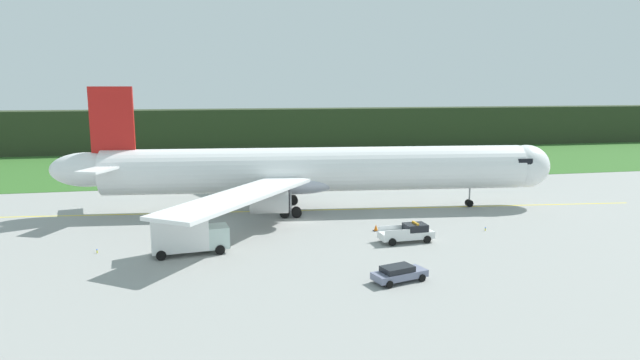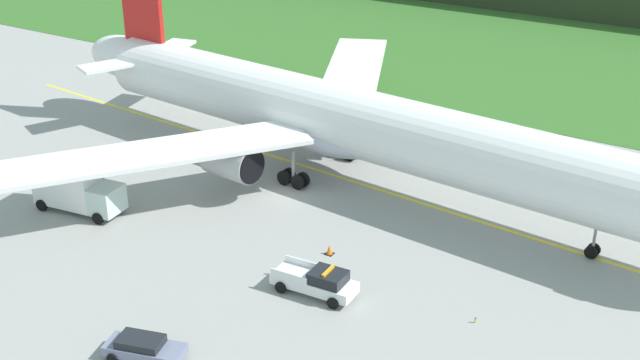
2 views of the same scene
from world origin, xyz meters
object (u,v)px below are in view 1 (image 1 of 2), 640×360
object	(u,v)px
catering_truck	(187,234)
apron_cone	(376,228)
staff_car	(399,273)
ops_pickup_truck	(408,233)
airliner	(313,171)

from	to	relation	value
catering_truck	apron_cone	distance (m)	20.01
staff_car	apron_cone	size ratio (longest dim) A/B	6.70
ops_pickup_truck	apron_cone	xyz separation A→B (m)	(-1.89, 4.60, -0.56)
catering_truck	staff_car	world-z (taller)	catering_truck
airliner	staff_car	xyz separation A→B (m)	(1.98, -26.12, -4.28)
airliner	ops_pickup_truck	world-z (taller)	airliner
airliner	ops_pickup_truck	distance (m)	17.47
apron_cone	catering_truck	bearing A→B (deg)	-167.53
staff_car	apron_cone	world-z (taller)	staff_car
ops_pickup_truck	apron_cone	world-z (taller)	ops_pickup_truck
staff_car	apron_cone	bearing A→B (deg)	79.45
staff_car	apron_cone	distance (m)	15.37
catering_truck	ops_pickup_truck	bearing A→B (deg)	-0.78
ops_pickup_truck	apron_cone	bearing A→B (deg)	112.34
ops_pickup_truck	apron_cone	size ratio (longest dim) A/B	7.75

